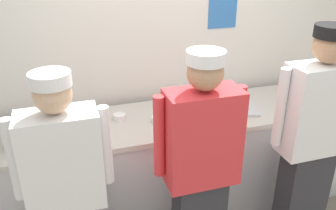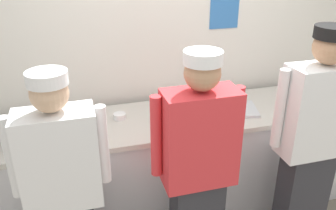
% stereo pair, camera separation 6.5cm
% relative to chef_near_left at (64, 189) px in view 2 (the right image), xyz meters
% --- Properties ---
extents(wall_back, '(5.02, 0.11, 2.99)m').
position_rel_chef_near_left_xyz_m(wall_back, '(0.93, 1.12, 0.63)').
color(wall_back, silver).
rests_on(wall_back, ground).
extents(prep_counter, '(3.20, 0.72, 0.94)m').
position_rel_chef_near_left_xyz_m(prep_counter, '(0.93, 0.63, -0.40)').
color(prep_counter, silver).
rests_on(prep_counter, ground).
extents(chef_near_left, '(0.59, 0.24, 1.63)m').
position_rel_chef_near_left_xyz_m(chef_near_left, '(0.00, 0.00, 0.00)').
color(chef_near_left, '#2D2D33').
rests_on(chef_near_left, ground).
extents(chef_center, '(0.61, 0.24, 1.69)m').
position_rel_chef_near_left_xyz_m(chef_center, '(0.85, -0.06, 0.03)').
color(chef_center, '#2D2D33').
rests_on(chef_center, ground).
extents(chef_far_right, '(0.63, 0.24, 1.77)m').
position_rel_chef_near_left_xyz_m(chef_far_right, '(1.74, -0.02, 0.08)').
color(chef_far_right, '#2D2D33').
rests_on(chef_far_right, ground).
extents(plate_stack_front, '(0.23, 0.23, 0.06)m').
position_rel_chef_near_left_xyz_m(plate_stack_front, '(1.97, 0.48, 0.10)').
color(plate_stack_front, white).
rests_on(plate_stack_front, prep_counter).
extents(mixing_bowl_steel, '(0.37, 0.37, 0.12)m').
position_rel_chef_near_left_xyz_m(mixing_bowl_steel, '(-0.19, 0.55, 0.13)').
color(mixing_bowl_steel, '#B7BABF').
rests_on(mixing_bowl_steel, prep_counter).
extents(sheet_tray, '(0.50, 0.40, 0.02)m').
position_rel_chef_near_left_xyz_m(sheet_tray, '(1.39, 0.60, 0.08)').
color(sheet_tray, '#B7BABF').
rests_on(sheet_tray, prep_counter).
extents(squeeze_bottle_primary, '(0.06, 0.06, 0.21)m').
position_rel_chef_near_left_xyz_m(squeeze_bottle_primary, '(2.25, 0.68, 0.17)').
color(squeeze_bottle_primary, red).
rests_on(squeeze_bottle_primary, prep_counter).
extents(ramekin_orange_sauce, '(0.11, 0.11, 0.05)m').
position_rel_chef_near_left_xyz_m(ramekin_orange_sauce, '(0.74, 0.57, 0.10)').
color(ramekin_orange_sauce, white).
rests_on(ramekin_orange_sauce, prep_counter).
extents(ramekin_green_sauce, '(0.10, 0.10, 0.05)m').
position_rel_chef_near_left_xyz_m(ramekin_green_sauce, '(0.46, 0.71, 0.09)').
color(ramekin_green_sauce, white).
rests_on(ramekin_green_sauce, prep_counter).
extents(ramekin_yellow_sauce, '(0.08, 0.08, 0.05)m').
position_rel_chef_near_left_xyz_m(ramekin_yellow_sauce, '(2.09, 0.65, 0.09)').
color(ramekin_yellow_sauce, white).
rests_on(ramekin_yellow_sauce, prep_counter).
extents(ramekin_red_sauce, '(0.09, 0.09, 0.04)m').
position_rel_chef_near_left_xyz_m(ramekin_red_sauce, '(0.12, 0.67, 0.09)').
color(ramekin_red_sauce, white).
rests_on(ramekin_red_sauce, prep_counter).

